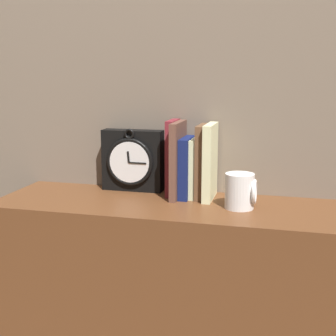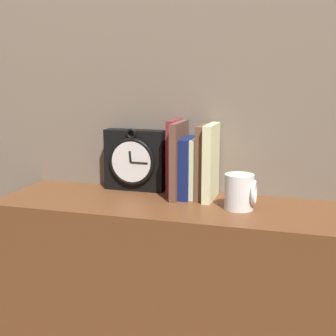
% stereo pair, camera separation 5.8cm
% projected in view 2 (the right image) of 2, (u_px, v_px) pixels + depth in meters
% --- Properties ---
extents(wall_back, '(6.00, 0.05, 2.60)m').
position_uv_depth(wall_back, '(185.00, 36.00, 1.52)').
color(wall_back, '#756656').
rests_on(wall_back, ground_plane).
extents(bookshelf, '(1.08, 0.34, 0.79)m').
position_uv_depth(bookshelf, '(168.00, 321.00, 1.51)').
color(bookshelf, brown).
rests_on(bookshelf, ground_plane).
extents(clock, '(0.21, 0.07, 0.21)m').
position_uv_depth(clock, '(135.00, 160.00, 1.58)').
color(clock, black).
rests_on(clock, bookshelf).
extents(book_slot0_maroon, '(0.02, 0.11, 0.24)m').
position_uv_depth(book_slot0_maroon, '(174.00, 158.00, 1.51)').
color(book_slot0_maroon, maroon).
rests_on(book_slot0_maroon, bookshelf).
extents(book_slot1_brown, '(0.02, 0.16, 0.24)m').
position_uv_depth(book_slot1_brown, '(179.00, 160.00, 1.48)').
color(book_slot1_brown, brown).
rests_on(book_slot1_brown, bookshelf).
extents(book_slot2_navy, '(0.03, 0.14, 0.19)m').
position_uv_depth(book_slot2_navy, '(188.00, 167.00, 1.49)').
color(book_slot2_navy, navy).
rests_on(book_slot2_navy, bookshelf).
extents(book_slot3_cream, '(0.02, 0.12, 0.19)m').
position_uv_depth(book_slot3_cream, '(196.00, 168.00, 1.49)').
color(book_slot3_cream, beige).
rests_on(book_slot3_cream, bookshelf).
extents(book_slot4_brown, '(0.03, 0.13, 0.23)m').
position_uv_depth(book_slot4_brown, '(203.00, 162.00, 1.48)').
color(book_slot4_brown, brown).
rests_on(book_slot4_brown, bookshelf).
extents(book_slot5_cream, '(0.03, 0.15, 0.24)m').
position_uv_depth(book_slot5_cream, '(211.00, 162.00, 1.46)').
color(book_slot5_cream, beige).
rests_on(book_slot5_cream, bookshelf).
extents(mug, '(0.09, 0.09, 0.10)m').
position_uv_depth(mug, '(240.00, 192.00, 1.36)').
color(mug, white).
rests_on(mug, bookshelf).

